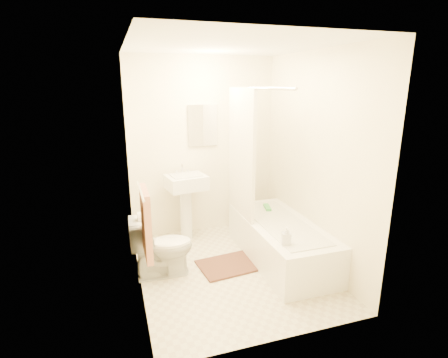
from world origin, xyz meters
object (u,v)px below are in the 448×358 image
object	(u,v)px
sink	(186,205)
bathtub	(280,241)
bath_mat	(229,265)
soap_bottle	(286,236)
toilet	(162,247)

from	to	relation	value
sink	bathtub	size ratio (longest dim) A/B	0.59
bath_mat	soap_bottle	distance (m)	0.89
bathtub	soap_bottle	xyz separation A→B (m)	(-0.22, -0.54, 0.33)
toilet	sink	bearing A→B (deg)	-26.90
bath_mat	toilet	bearing A→B (deg)	175.52
sink	bathtub	distance (m)	1.32
bathtub	bath_mat	xyz separation A→B (m)	(-0.64, 0.02, -0.22)
bath_mat	soap_bottle	bearing A→B (deg)	-52.69
toilet	sink	distance (m)	0.95
toilet	bathtub	xyz separation A→B (m)	(1.39, -0.08, -0.10)
toilet	soap_bottle	world-z (taller)	toilet
bath_mat	soap_bottle	xyz separation A→B (m)	(0.42, -0.56, 0.55)
sink	bath_mat	size ratio (longest dim) A/B	1.46
bathtub	bath_mat	size ratio (longest dim) A/B	2.49
toilet	bathtub	size ratio (longest dim) A/B	0.41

